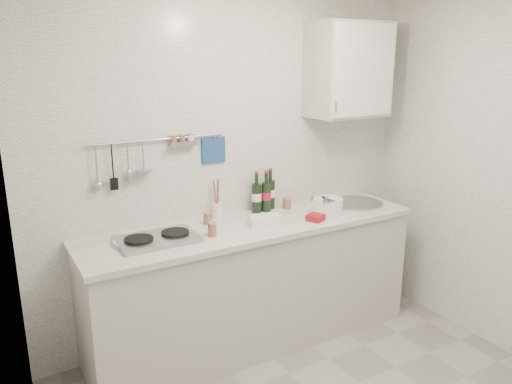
% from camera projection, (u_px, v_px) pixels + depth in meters
% --- Properties ---
extents(back_wall, '(3.00, 0.02, 2.50)m').
position_uv_depth(back_wall, '(233.00, 169.00, 3.66)').
color(back_wall, silver).
rests_on(back_wall, floor).
extents(wall_left, '(0.02, 2.80, 2.50)m').
position_uv_depth(wall_left, '(41.00, 292.00, 1.76)').
color(wall_left, silver).
rests_on(wall_left, floor).
extents(counter, '(2.44, 0.64, 0.96)m').
position_uv_depth(counter, '(254.00, 286.00, 3.63)').
color(counter, '#B2AFA4').
rests_on(counter, floor).
extents(wall_rail, '(0.98, 0.09, 0.34)m').
position_uv_depth(wall_rail, '(155.00, 154.00, 3.29)').
color(wall_rail, '#93969B').
rests_on(wall_rail, back_wall).
extents(wall_cabinet, '(0.60, 0.38, 0.70)m').
position_uv_depth(wall_cabinet, '(349.00, 70.00, 3.76)').
color(wall_cabinet, '#B2AFA4').
rests_on(wall_cabinet, back_wall).
extents(plate_stack_hob, '(0.32, 0.32, 0.02)m').
position_uv_depth(plate_stack_hob, '(138.00, 240.00, 3.13)').
color(plate_stack_hob, '#4A75A8').
rests_on(plate_stack_hob, counter).
extents(plate_stack_sink, '(0.28, 0.27, 0.10)m').
position_uv_depth(plate_stack_sink, '(327.00, 206.00, 3.74)').
color(plate_stack_sink, white).
rests_on(plate_stack_sink, counter).
extents(wine_bottles, '(0.22, 0.12, 0.31)m').
position_uv_depth(wine_bottles, '(264.00, 191.00, 3.74)').
color(wine_bottles, black).
rests_on(wine_bottles, counter).
extents(butter_dish, '(0.23, 0.15, 0.06)m').
position_uv_depth(butter_dish, '(264.00, 220.00, 3.47)').
color(butter_dish, white).
rests_on(butter_dish, counter).
extents(strawberry_punnet, '(0.14, 0.14, 0.04)m').
position_uv_depth(strawberry_punnet, '(316.00, 218.00, 3.54)').
color(strawberry_punnet, '#B21328').
rests_on(strawberry_punnet, counter).
extents(utensil_crock, '(0.07, 0.07, 0.29)m').
position_uv_depth(utensil_crock, '(217.00, 209.00, 3.59)').
color(utensil_crock, white).
rests_on(utensil_crock, counter).
extents(jar_a, '(0.06, 0.06, 0.09)m').
position_uv_depth(jar_a, '(207.00, 218.00, 3.47)').
color(jar_a, brown).
rests_on(jar_a, counter).
extents(jar_b, '(0.07, 0.07, 0.09)m').
position_uv_depth(jar_b, '(287.00, 203.00, 3.82)').
color(jar_b, brown).
rests_on(jar_b, counter).
extents(jar_c, '(0.06, 0.06, 0.08)m').
position_uv_depth(jar_c, '(315.00, 201.00, 3.88)').
color(jar_c, brown).
rests_on(jar_c, counter).
extents(jar_d, '(0.06, 0.06, 0.10)m').
position_uv_depth(jar_d, '(212.00, 229.00, 3.23)').
color(jar_d, brown).
rests_on(jar_d, counter).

